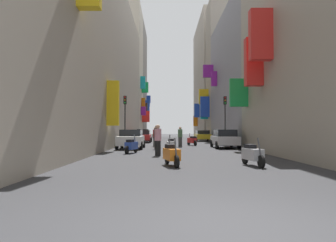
{
  "coord_description": "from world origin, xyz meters",
  "views": [
    {
      "loc": [
        -0.93,
        -4.53,
        1.44
      ],
      "look_at": [
        -0.73,
        24.96,
        2.3
      ],
      "focal_mm": 32.33,
      "sensor_mm": 36.0,
      "label": 1
    }
  ],
  "objects_px": {
    "scooter_silver": "(252,154)",
    "scooter_blue": "(131,146)",
    "parked_car_silver": "(225,138)",
    "parked_car_yellow": "(202,135)",
    "pedestrian_mid_street": "(157,137)",
    "traffic_light_far_corner": "(125,112)",
    "scooter_green": "(154,135)",
    "pedestrian_near_right": "(158,140)",
    "traffic_light_near_corner": "(225,112)",
    "scooter_orange": "(171,154)",
    "parked_car_white": "(131,139)",
    "scooter_white": "(171,145)",
    "pedestrian_near_left": "(155,137)",
    "parked_car_red": "(143,136)",
    "scooter_red": "(192,140)",
    "pedestrian_crossing": "(180,137)",
    "parked_car_grey": "(143,135)"
  },
  "relations": [
    {
      "from": "scooter_silver",
      "to": "scooter_blue",
      "type": "distance_m",
      "value": 8.6
    },
    {
      "from": "parked_car_silver",
      "to": "parked_car_yellow",
      "type": "bearing_deg",
      "value": 89.99
    },
    {
      "from": "pedestrian_mid_street",
      "to": "traffic_light_far_corner",
      "type": "bearing_deg",
      "value": 123.13
    },
    {
      "from": "scooter_green",
      "to": "scooter_silver",
      "type": "bearing_deg",
      "value": -82.66
    },
    {
      "from": "pedestrian_near_right",
      "to": "traffic_light_near_corner",
      "type": "xyz_separation_m",
      "value": [
        5.94,
        11.12,
        2.21
      ]
    },
    {
      "from": "scooter_blue",
      "to": "scooter_orange",
      "type": "bearing_deg",
      "value": -70.18
    },
    {
      "from": "parked_car_white",
      "to": "traffic_light_near_corner",
      "type": "relative_size",
      "value": 0.86
    },
    {
      "from": "scooter_white",
      "to": "pedestrian_near_left",
      "type": "bearing_deg",
      "value": 101.55
    },
    {
      "from": "scooter_green",
      "to": "traffic_light_far_corner",
      "type": "bearing_deg",
      "value": -93.22
    },
    {
      "from": "scooter_silver",
      "to": "scooter_orange",
      "type": "bearing_deg",
      "value": 179.59
    },
    {
      "from": "parked_car_red",
      "to": "traffic_light_far_corner",
      "type": "distance_m",
      "value": 8.0
    },
    {
      "from": "pedestrian_near_left",
      "to": "parked_car_white",
      "type": "bearing_deg",
      "value": -120.31
    },
    {
      "from": "scooter_red",
      "to": "pedestrian_mid_street",
      "type": "relative_size",
      "value": 1.02
    },
    {
      "from": "parked_car_red",
      "to": "pedestrian_near_left",
      "type": "bearing_deg",
      "value": -78.57
    },
    {
      "from": "scooter_silver",
      "to": "pedestrian_near_left",
      "type": "xyz_separation_m",
      "value": [
        -4.4,
        14.05,
        0.38
      ]
    },
    {
      "from": "parked_car_silver",
      "to": "scooter_red",
      "type": "relative_size",
      "value": 2.18
    },
    {
      "from": "scooter_white",
      "to": "scooter_red",
      "type": "bearing_deg",
      "value": 75.04
    },
    {
      "from": "parked_car_white",
      "to": "scooter_silver",
      "type": "distance_m",
      "value": 12.69
    },
    {
      "from": "parked_car_yellow",
      "to": "parked_car_white",
      "type": "height_order",
      "value": "parked_car_white"
    },
    {
      "from": "parked_car_white",
      "to": "pedestrian_near_left",
      "type": "distance_m",
      "value": 3.41
    },
    {
      "from": "pedestrian_crossing",
      "to": "parked_car_grey",
      "type": "bearing_deg",
      "value": 106.19
    },
    {
      "from": "scooter_blue",
      "to": "traffic_light_far_corner",
      "type": "height_order",
      "value": "traffic_light_far_corner"
    },
    {
      "from": "parked_car_yellow",
      "to": "scooter_red",
      "type": "distance_m",
      "value": 10.87
    },
    {
      "from": "scooter_white",
      "to": "traffic_light_near_corner",
      "type": "relative_size",
      "value": 0.39
    },
    {
      "from": "traffic_light_far_corner",
      "to": "scooter_blue",
      "type": "bearing_deg",
      "value": -79.64
    },
    {
      "from": "parked_car_white",
      "to": "pedestrian_mid_street",
      "type": "xyz_separation_m",
      "value": [
        1.97,
        -0.65,
        0.13
      ]
    },
    {
      "from": "traffic_light_near_corner",
      "to": "parked_car_yellow",
      "type": "bearing_deg",
      "value": 94.61
    },
    {
      "from": "parked_car_red",
      "to": "scooter_orange",
      "type": "height_order",
      "value": "parked_car_red"
    },
    {
      "from": "parked_car_grey",
      "to": "scooter_orange",
      "type": "relative_size",
      "value": 2.15
    },
    {
      "from": "scooter_silver",
      "to": "scooter_orange",
      "type": "height_order",
      "value": "same"
    },
    {
      "from": "scooter_orange",
      "to": "traffic_light_near_corner",
      "type": "relative_size",
      "value": 0.42
    },
    {
      "from": "parked_car_grey",
      "to": "scooter_white",
      "type": "distance_m",
      "value": 20.19
    },
    {
      "from": "parked_car_yellow",
      "to": "traffic_light_far_corner",
      "type": "height_order",
      "value": "traffic_light_far_corner"
    },
    {
      "from": "scooter_red",
      "to": "scooter_white",
      "type": "bearing_deg",
      "value": -104.96
    },
    {
      "from": "parked_car_white",
      "to": "scooter_red",
      "type": "bearing_deg",
      "value": 42.06
    },
    {
      "from": "parked_car_yellow",
      "to": "parked_car_red",
      "type": "distance_m",
      "value": 8.2
    },
    {
      "from": "scooter_silver",
      "to": "traffic_light_near_corner",
      "type": "xyz_separation_m",
      "value": [
        2.03,
        15.86,
        2.61
      ]
    },
    {
      "from": "pedestrian_near_right",
      "to": "pedestrian_near_left",
      "type": "bearing_deg",
      "value": 93.04
    },
    {
      "from": "scooter_white",
      "to": "pedestrian_mid_street",
      "type": "distance_m",
      "value": 2.8
    },
    {
      "from": "parked_car_silver",
      "to": "pedestrian_near_right",
      "type": "relative_size",
      "value": 2.31
    },
    {
      "from": "parked_car_grey",
      "to": "pedestrian_mid_street",
      "type": "xyz_separation_m",
      "value": [
        2.32,
        -17.34,
        0.11
      ]
    },
    {
      "from": "traffic_light_near_corner",
      "to": "traffic_light_far_corner",
      "type": "height_order",
      "value": "traffic_light_near_corner"
    },
    {
      "from": "scooter_red",
      "to": "parked_car_grey",
      "type": "bearing_deg",
      "value": 114.08
    },
    {
      "from": "parked_car_white",
      "to": "parked_car_red",
      "type": "bearing_deg",
      "value": 90.04
    },
    {
      "from": "traffic_light_near_corner",
      "to": "scooter_white",
      "type": "bearing_deg",
      "value": -122.99
    },
    {
      "from": "pedestrian_crossing",
      "to": "pedestrian_near_left",
      "type": "height_order",
      "value": "pedestrian_crossing"
    },
    {
      "from": "parked_car_silver",
      "to": "parked_car_red",
      "type": "xyz_separation_m",
      "value": [
        -7.32,
        10.85,
        -0.02
      ]
    },
    {
      "from": "scooter_red",
      "to": "scooter_blue",
      "type": "height_order",
      "value": "same"
    },
    {
      "from": "scooter_red",
      "to": "pedestrian_mid_street",
      "type": "height_order",
      "value": "pedestrian_mid_street"
    },
    {
      "from": "scooter_red",
      "to": "scooter_white",
      "type": "height_order",
      "value": "same"
    }
  ]
}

